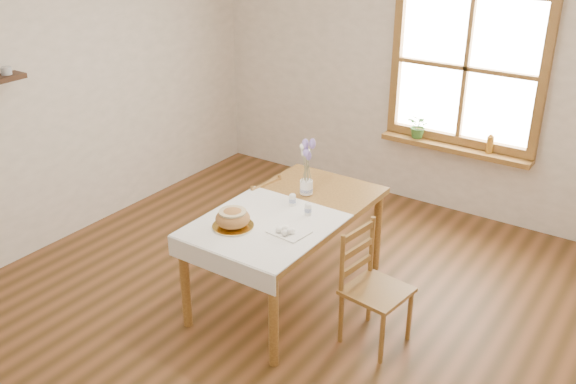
% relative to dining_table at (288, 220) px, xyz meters
% --- Properties ---
extents(ground, '(5.00, 5.00, 0.00)m').
position_rel_dining_table_xyz_m(ground, '(0.00, -0.30, -0.66)').
color(ground, brown).
rests_on(ground, ground).
extents(room_walls, '(4.60, 5.10, 2.65)m').
position_rel_dining_table_xyz_m(room_walls, '(0.00, -0.30, 1.04)').
color(room_walls, white).
rests_on(room_walls, ground).
extents(window, '(1.46, 0.08, 1.46)m').
position_rel_dining_table_xyz_m(window, '(0.50, 2.17, 0.79)').
color(window, olive).
rests_on(window, ground).
extents(window_sill, '(1.46, 0.20, 0.05)m').
position_rel_dining_table_xyz_m(window_sill, '(0.50, 2.10, 0.03)').
color(window_sill, olive).
rests_on(window_sill, ground).
extents(dining_table, '(0.90, 1.60, 0.75)m').
position_rel_dining_table_xyz_m(dining_table, '(0.00, 0.00, 0.00)').
color(dining_table, olive).
rests_on(dining_table, ground).
extents(table_linen, '(0.91, 0.99, 0.01)m').
position_rel_dining_table_xyz_m(table_linen, '(0.00, -0.30, 0.09)').
color(table_linen, white).
rests_on(table_linen, dining_table).
extents(chair_left, '(0.44, 0.42, 0.79)m').
position_rel_dining_table_xyz_m(chair_left, '(-0.57, 0.30, -0.27)').
color(chair_left, olive).
rests_on(chair_left, ground).
extents(chair_right, '(0.47, 0.45, 0.86)m').
position_rel_dining_table_xyz_m(chair_right, '(0.83, -0.13, -0.24)').
color(chair_right, olive).
rests_on(chair_right, ground).
extents(bread_plate, '(0.32, 0.32, 0.02)m').
position_rel_dining_table_xyz_m(bread_plate, '(-0.16, -0.46, 0.10)').
color(bread_plate, white).
rests_on(bread_plate, table_linen).
extents(bread_loaf, '(0.25, 0.25, 0.13)m').
position_rel_dining_table_xyz_m(bread_loaf, '(-0.16, -0.46, 0.18)').
color(bread_loaf, '#AB7D3C').
rests_on(bread_loaf, bread_plate).
extents(egg_napkin, '(0.27, 0.24, 0.01)m').
position_rel_dining_table_xyz_m(egg_napkin, '(0.21, -0.30, 0.10)').
color(egg_napkin, white).
rests_on(egg_napkin, table_linen).
extents(eggs, '(0.21, 0.19, 0.04)m').
position_rel_dining_table_xyz_m(eggs, '(0.21, -0.30, 0.13)').
color(eggs, white).
rests_on(eggs, egg_napkin).
extents(salt_shaker, '(0.05, 0.05, 0.10)m').
position_rel_dining_table_xyz_m(salt_shaker, '(-0.01, 0.07, 0.14)').
color(salt_shaker, white).
rests_on(salt_shaker, table_linen).
extents(pepper_shaker, '(0.07, 0.07, 0.10)m').
position_rel_dining_table_xyz_m(pepper_shaker, '(0.18, 0.00, 0.14)').
color(pepper_shaker, white).
rests_on(pepper_shaker, table_linen).
extents(flower_vase, '(0.12, 0.12, 0.11)m').
position_rel_dining_table_xyz_m(flower_vase, '(-0.04, 0.31, 0.14)').
color(flower_vase, white).
rests_on(flower_vase, dining_table).
extents(lavender_bouquet, '(0.18, 0.18, 0.33)m').
position_rel_dining_table_xyz_m(lavender_bouquet, '(-0.04, 0.31, 0.36)').
color(lavender_bouquet, '#715EA7').
rests_on(lavender_bouquet, flower_vase).
extents(potted_plant, '(0.27, 0.29, 0.19)m').
position_rel_dining_table_xyz_m(potted_plant, '(0.12, 2.10, 0.14)').
color(potted_plant, '#3A6E2C').
rests_on(potted_plant, window_sill).
extents(amber_bottle, '(0.07, 0.07, 0.18)m').
position_rel_dining_table_xyz_m(amber_bottle, '(0.83, 2.10, 0.14)').
color(amber_bottle, '#B27220').
rests_on(amber_bottle, window_sill).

